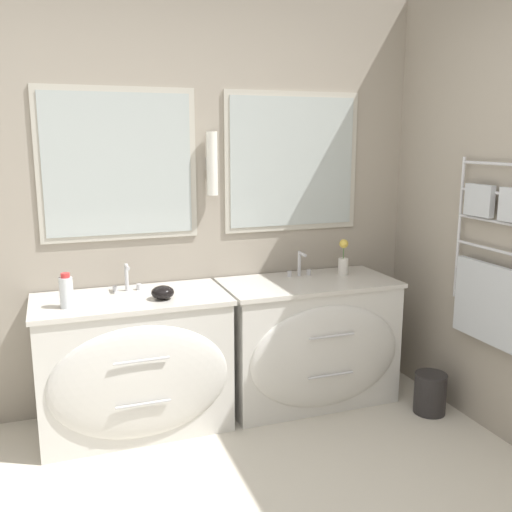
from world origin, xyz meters
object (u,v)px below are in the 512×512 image
Objects in this scene: amenity_bowl at (163,292)px; flower_vase at (343,259)px; vanity_left at (135,364)px; vanity_right at (310,341)px; waste_bin at (430,392)px; toiletry_bottle at (66,292)px.

flower_vase reaches higher than amenity_bowl.
vanity_right is at bearing 0.00° from vanity_left.
vanity_right reaches higher than waste_bin.
amenity_bowl reaches higher than vanity_right.
vanity_left is at bearing 9.24° from toiletry_bottle.
flower_vase is (0.29, 0.12, 0.49)m from vanity_right.
toiletry_bottle is 0.80× the size of flower_vase.
amenity_bowl is at bearing 167.40° from waste_bin.
vanity_left is 4.29× the size of waste_bin.
waste_bin is at bearing -12.60° from amenity_bowl.
flower_vase is at bearing 5.68° from toiletry_bottle.
flower_vase is (1.24, 0.18, 0.06)m from amenity_bowl.
flower_vase reaches higher than waste_bin.
vanity_left is at bearing -175.20° from flower_vase.
toiletry_bottle reaches higher than waste_bin.
amenity_bowl reaches higher than vanity_left.
waste_bin is (2.10, -0.36, -0.75)m from toiletry_bottle.
flower_vase is 1.00m from waste_bin.
vanity_right is 8.52× the size of amenity_bowl.
vanity_left is 1.12m from vanity_right.
vanity_right is 1.05m from amenity_bowl.
vanity_right is at bearing 2.21° from toiletry_bottle.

